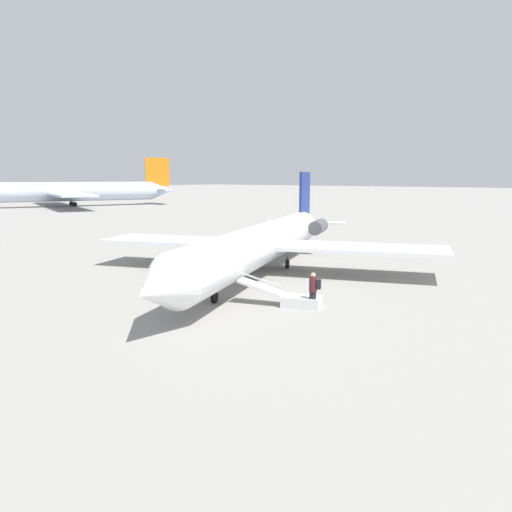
{
  "coord_description": "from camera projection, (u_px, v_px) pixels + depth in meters",
  "views": [
    {
      "loc": [
        24.01,
        19.79,
        6.06
      ],
      "look_at": [
        3.02,
        2.12,
        1.74
      ],
      "focal_mm": 35.0,
      "sensor_mm": 36.0,
      "label": 1
    }
  ],
  "objects": [
    {
      "name": "ground_plane",
      "position": [
        261.0,
        274.0,
        31.68
      ],
      "size": [
        600.0,
        600.0,
        0.0
      ],
      "primitive_type": "plane",
      "color": "gray"
    },
    {
      "name": "airplane_main",
      "position": [
        265.0,
        242.0,
        32.24
      ],
      "size": [
        28.59,
        22.42,
        6.53
      ],
      "rotation": [
        0.0,
        0.0,
        0.39
      ],
      "color": "white",
      "rests_on": "ground"
    },
    {
      "name": "passenger",
      "position": [
        314.0,
        288.0,
        23.01
      ],
      "size": [
        0.45,
        0.57,
        1.74
      ],
      "rotation": [
        0.0,
        0.0,
        -1.18
      ],
      "color": "#23232D",
      "rests_on": "ground"
    },
    {
      "name": "boarding_stairs",
      "position": [
        293.0,
        299.0,
        23.72
      ],
      "size": [
        2.49,
        4.09,
        1.65
      ],
      "rotation": [
        0.0,
        0.0,
        -1.18
      ],
      "color": "silver",
      "rests_on": "ground"
    },
    {
      "name": "airplane_taxiing_distant",
      "position": [
        56.0,
        192.0,
        104.06
      ],
      "size": [
        50.79,
        39.88,
        10.57
      ],
      "rotation": [
        0.0,
        0.0,
        5.94
      ],
      "color": "silver",
      "rests_on": "ground"
    }
  ]
}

